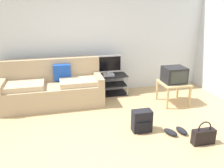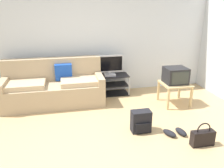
{
  "view_description": "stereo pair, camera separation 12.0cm",
  "coord_description": "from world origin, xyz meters",
  "px_view_note": "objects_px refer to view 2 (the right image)",
  "views": [
    {
      "loc": [
        -0.56,
        -2.82,
        2.02
      ],
      "look_at": [
        0.38,
        1.02,
        0.64
      ],
      "focal_mm": 36.45,
      "sensor_mm": 36.0,
      "label": 1
    },
    {
      "loc": [
        -0.44,
        -2.84,
        2.02
      ],
      "look_at": [
        0.38,
        1.02,
        0.64
      ],
      "focal_mm": 36.45,
      "sensor_mm": 36.0,
      "label": 2
    }
  ],
  "objects_px": {
    "side_table": "(175,86)",
    "sneakers_pair": "(175,132)",
    "flat_tv": "(110,66)",
    "backpack": "(141,121)",
    "tv_stand": "(109,85)",
    "handbag": "(203,137)",
    "couch": "(54,88)",
    "crt_tv": "(176,75)"
  },
  "relations": [
    {
      "from": "crt_tv",
      "to": "couch",
      "type": "bearing_deg",
      "value": 167.66
    },
    {
      "from": "flat_tv",
      "to": "sneakers_pair",
      "type": "distance_m",
      "value": 2.2
    },
    {
      "from": "couch",
      "to": "side_table",
      "type": "distance_m",
      "value": 2.57
    },
    {
      "from": "sneakers_pair",
      "to": "flat_tv",
      "type": "bearing_deg",
      "value": 109.48
    },
    {
      "from": "side_table",
      "to": "backpack",
      "type": "bearing_deg",
      "value": -138.48
    },
    {
      "from": "side_table",
      "to": "sneakers_pair",
      "type": "xyz_separation_m",
      "value": [
        -0.54,
        -1.17,
        -0.36
      ]
    },
    {
      "from": "flat_tv",
      "to": "backpack",
      "type": "xyz_separation_m",
      "value": [
        0.18,
        -1.75,
        -0.52
      ]
    },
    {
      "from": "couch",
      "to": "backpack",
      "type": "bearing_deg",
      "value": -46.22
    },
    {
      "from": "flat_tv",
      "to": "backpack",
      "type": "height_order",
      "value": "flat_tv"
    },
    {
      "from": "side_table",
      "to": "backpack",
      "type": "xyz_separation_m",
      "value": [
        -1.06,
        -0.94,
        -0.22
      ]
    },
    {
      "from": "side_table",
      "to": "tv_stand",
      "type": "bearing_deg",
      "value": 146.29
    },
    {
      "from": "couch",
      "to": "crt_tv",
      "type": "relative_size",
      "value": 4.65
    },
    {
      "from": "couch",
      "to": "side_table",
      "type": "bearing_deg",
      "value": -12.69
    },
    {
      "from": "side_table",
      "to": "sneakers_pair",
      "type": "height_order",
      "value": "side_table"
    },
    {
      "from": "side_table",
      "to": "handbag",
      "type": "distance_m",
      "value": 1.57
    },
    {
      "from": "backpack",
      "to": "handbag",
      "type": "distance_m",
      "value": 0.97
    },
    {
      "from": "tv_stand",
      "to": "side_table",
      "type": "xyz_separation_m",
      "value": [
        1.25,
        -0.83,
        0.17
      ]
    },
    {
      "from": "backpack",
      "to": "sneakers_pair",
      "type": "xyz_separation_m",
      "value": [
        0.52,
        -0.23,
        -0.14
      ]
    },
    {
      "from": "side_table",
      "to": "sneakers_pair",
      "type": "relative_size",
      "value": 1.45
    },
    {
      "from": "side_table",
      "to": "handbag",
      "type": "bearing_deg",
      "value": -100.47
    },
    {
      "from": "crt_tv",
      "to": "sneakers_pair",
      "type": "height_order",
      "value": "crt_tv"
    },
    {
      "from": "side_table",
      "to": "sneakers_pair",
      "type": "distance_m",
      "value": 1.34
    },
    {
      "from": "couch",
      "to": "side_table",
      "type": "xyz_separation_m",
      "value": [
        2.51,
        -0.56,
        0.05
      ]
    },
    {
      "from": "handbag",
      "to": "sneakers_pair",
      "type": "bearing_deg",
      "value": 127.19
    },
    {
      "from": "backpack",
      "to": "sneakers_pair",
      "type": "distance_m",
      "value": 0.58
    },
    {
      "from": "crt_tv",
      "to": "sneakers_pair",
      "type": "xyz_separation_m",
      "value": [
        -0.54,
        -1.19,
        -0.59
      ]
    },
    {
      "from": "flat_tv",
      "to": "couch",
      "type": "bearing_deg",
      "value": -169.04
    },
    {
      "from": "tv_stand",
      "to": "flat_tv",
      "type": "relative_size",
      "value": 1.39
    },
    {
      "from": "side_table",
      "to": "backpack",
      "type": "distance_m",
      "value": 1.44
    },
    {
      "from": "couch",
      "to": "backpack",
      "type": "relative_size",
      "value": 5.58
    },
    {
      "from": "crt_tv",
      "to": "handbag",
      "type": "height_order",
      "value": "crt_tv"
    },
    {
      "from": "tv_stand",
      "to": "handbag",
      "type": "relative_size",
      "value": 2.34
    },
    {
      "from": "handbag",
      "to": "sneakers_pair",
      "type": "relative_size",
      "value": 0.97
    },
    {
      "from": "side_table",
      "to": "handbag",
      "type": "xyz_separation_m",
      "value": [
        -0.28,
        -1.52,
        -0.27
      ]
    },
    {
      "from": "tv_stand",
      "to": "flat_tv",
      "type": "height_order",
      "value": "flat_tv"
    },
    {
      "from": "side_table",
      "to": "crt_tv",
      "type": "bearing_deg",
      "value": 90.0
    },
    {
      "from": "tv_stand",
      "to": "handbag",
      "type": "xyz_separation_m",
      "value": [
        0.96,
        -2.35,
        -0.1
      ]
    },
    {
      "from": "sneakers_pair",
      "to": "side_table",
      "type": "bearing_deg",
      "value": 65.1
    },
    {
      "from": "crt_tv",
      "to": "backpack",
      "type": "height_order",
      "value": "crt_tv"
    },
    {
      "from": "couch",
      "to": "sneakers_pair",
      "type": "distance_m",
      "value": 2.64
    },
    {
      "from": "backpack",
      "to": "couch",
      "type": "bearing_deg",
      "value": 141.18
    },
    {
      "from": "couch",
      "to": "side_table",
      "type": "relative_size",
      "value": 3.68
    }
  ]
}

